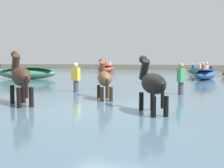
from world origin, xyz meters
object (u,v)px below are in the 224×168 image
(person_spectator_far, at_px, (181,82))
(boat_mid_channel, at_px, (200,71))
(person_wading_mid, at_px, (76,81))
(horse_lead_dark_bay, at_px, (20,78))
(boat_near_starboard, at_px, (27,73))
(boat_mid_outer, at_px, (106,69))
(horse_trailing_black, at_px, (152,85))
(boat_far_offshore, at_px, (205,74))
(horse_flank_bay, at_px, (104,80))

(person_spectator_far, bearing_deg, boat_mid_channel, 93.84)
(boat_mid_channel, height_order, person_wading_mid, person_wading_mid)
(horse_lead_dark_bay, height_order, boat_near_starboard, horse_lead_dark_bay)
(horse_lead_dark_bay, xyz_separation_m, boat_mid_outer, (-7.68, 23.81, -0.40))
(horse_trailing_black, xyz_separation_m, person_wading_mid, (-4.26, 3.69, -0.23))
(boat_near_starboard, relative_size, person_wading_mid, 2.72)
(boat_far_offshore, bearing_deg, boat_mid_outer, 141.87)
(horse_lead_dark_bay, bearing_deg, boat_mid_outer, 107.87)
(boat_near_starboard, distance_m, boat_far_offshore, 12.69)
(horse_trailing_black, relative_size, boat_far_offshore, 0.46)
(horse_trailing_black, bearing_deg, boat_near_starboard, 139.53)
(horse_flank_bay, relative_size, person_spectator_far, 1.10)
(horse_flank_bay, relative_size, boat_far_offshore, 0.44)
(boat_far_offshore, bearing_deg, person_spectator_far, -89.93)
(boat_far_offshore, relative_size, person_wading_mid, 2.47)
(horse_lead_dark_bay, bearing_deg, horse_flank_bay, 50.35)
(person_wading_mid, height_order, person_spectator_far, same)
(horse_lead_dark_bay, distance_m, boat_mid_channel, 22.24)
(horse_flank_bay, bearing_deg, boat_far_offshore, 80.23)
(boat_far_offshore, distance_m, person_wading_mid, 11.67)
(horse_lead_dark_bay, bearing_deg, boat_near_starboard, 127.70)
(boat_near_starboard, relative_size, boat_far_offshore, 1.10)
(boat_mid_outer, bearing_deg, person_spectator_far, -58.93)
(person_wading_mid, bearing_deg, boat_mid_channel, 80.49)
(boat_far_offshore, bearing_deg, boat_mid_channel, 98.99)
(horse_lead_dark_bay, relative_size, boat_mid_channel, 0.73)
(horse_flank_bay, xyz_separation_m, boat_mid_outer, (-9.44, 21.68, -0.26))
(horse_trailing_black, height_order, person_wading_mid, horse_trailing_black)
(boat_far_offshore, height_order, boat_mid_outer, boat_mid_outer)
(horse_lead_dark_bay, xyz_separation_m, person_spectator_far, (3.94, 4.52, -0.33))
(horse_lead_dark_bay, distance_m, boat_mid_outer, 25.02)
(horse_lead_dark_bay, distance_m, person_wading_mid, 3.84)
(boat_near_starboard, xyz_separation_m, person_spectator_far, (11.93, -5.81, 0.05))
(boat_near_starboard, relative_size, boat_mid_outer, 1.07)
(boat_near_starboard, xyz_separation_m, person_wading_mid, (7.69, -6.51, 0.05))
(horse_lead_dark_bay, relative_size, boat_far_offshore, 0.50)
(person_wading_mid, bearing_deg, horse_flank_bay, -39.28)
(boat_far_offshore, xyz_separation_m, person_wading_mid, (-4.22, -10.88, 0.10))
(horse_trailing_black, bearing_deg, boat_far_offshore, 90.16)
(horse_trailing_black, distance_m, boat_mid_channel, 21.97)
(boat_mid_channel, bearing_deg, person_spectator_far, -86.16)
(horse_flank_bay, height_order, boat_mid_outer, horse_flank_bay)
(boat_mid_channel, height_order, boat_mid_outer, boat_mid_outer)
(person_spectator_far, bearing_deg, horse_flank_bay, -132.29)
(person_wading_mid, bearing_deg, horse_lead_dark_bay, -85.66)
(person_wading_mid, relative_size, person_spectator_far, 1.00)
(boat_mid_outer, bearing_deg, boat_far_offshore, -38.13)
(boat_far_offshore, height_order, boat_mid_channel, boat_far_offshore)
(horse_trailing_black, bearing_deg, horse_lead_dark_bay, -178.09)
(boat_mid_outer, bearing_deg, horse_flank_bay, -66.46)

